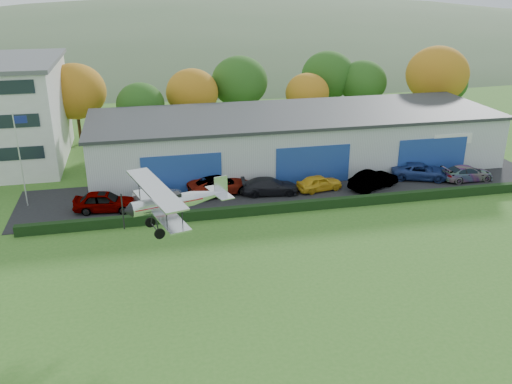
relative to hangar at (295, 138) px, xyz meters
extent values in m
plane|color=#376C22|center=(-5.00, -27.98, -2.66)|extent=(300.00, 300.00, 0.00)
cube|color=black|center=(-2.00, -6.98, -2.63)|extent=(48.00, 9.00, 0.05)
cube|color=black|center=(-2.00, -11.78, -2.26)|extent=(46.00, 0.60, 0.80)
cube|color=#B2B7BC|center=(0.00, 0.02, -0.16)|extent=(40.00, 12.00, 5.00)
cube|color=#2D3033|center=(0.00, 0.02, 2.49)|extent=(40.60, 12.60, 0.30)
cube|color=#204092|center=(-12.00, -6.03, -0.86)|extent=(7.00, 0.12, 3.60)
cube|color=#204092|center=(0.00, -6.03, -0.86)|extent=(7.00, 0.12, 3.60)
cube|color=#204092|center=(12.00, -6.03, -0.86)|extent=(7.00, 0.12, 3.60)
cylinder|color=silver|center=(-25.00, -5.98, 1.34)|extent=(0.10, 0.10, 8.00)
cube|color=navy|center=(-24.50, -5.98, 4.74)|extent=(1.00, 0.04, 0.60)
cylinder|color=#3D2614|center=(-22.00, 12.02, -1.08)|extent=(0.36, 0.36, 3.15)
ellipsoid|color=#A05813|center=(-22.00, 12.02, 3.37)|extent=(6.84, 6.84, 6.16)
cylinder|color=#3D2614|center=(-15.00, 10.02, -1.43)|extent=(0.36, 0.36, 2.45)
ellipsoid|color=#1E4C14|center=(-15.00, 10.02, 2.03)|extent=(5.32, 5.32, 4.79)
cylinder|color=#3D2614|center=(-9.00, 12.02, -1.26)|extent=(0.36, 0.36, 2.80)
ellipsoid|color=#A05813|center=(-9.00, 12.02, 2.70)|extent=(6.08, 6.08, 5.47)
cylinder|color=#3D2614|center=(-3.00, 14.02, -1.08)|extent=(0.36, 0.36, 3.15)
ellipsoid|color=#1E4C14|center=(-3.00, 14.02, 3.37)|extent=(6.84, 6.84, 6.16)
cylinder|color=#3D2614|center=(5.00, 12.02, -1.43)|extent=(0.36, 0.36, 2.45)
ellipsoid|color=#A05813|center=(5.00, 12.02, 2.03)|extent=(5.32, 5.32, 4.79)
cylinder|color=#3D2614|center=(13.00, 14.02, -1.26)|extent=(0.36, 0.36, 2.80)
ellipsoid|color=#1E4C14|center=(13.00, 14.02, 2.70)|extent=(6.08, 6.08, 5.47)
cylinder|color=#3D2614|center=(21.00, 10.02, -0.91)|extent=(0.36, 0.36, 3.50)
ellipsoid|color=#A05813|center=(21.00, 10.02, 4.04)|extent=(7.60, 7.60, 6.84)
cylinder|color=#3D2614|center=(25.00, 14.02, -1.43)|extent=(0.36, 0.36, 2.45)
ellipsoid|color=#1E4C14|center=(25.00, 14.02, 2.03)|extent=(5.32, 5.32, 4.79)
cylinder|color=#3D2614|center=(-29.00, 16.02, -1.61)|extent=(0.36, 0.36, 2.10)
ellipsoid|color=#A05813|center=(-29.00, 16.02, 1.36)|extent=(4.56, 4.56, 4.10)
cylinder|color=#3D2614|center=(9.00, 16.02, -1.08)|extent=(0.36, 0.36, 3.15)
ellipsoid|color=#1E4C14|center=(9.00, 16.02, 3.37)|extent=(6.84, 6.84, 6.16)
ellipsoid|color=#4C6642|center=(15.00, 112.02, -18.06)|extent=(320.00, 196.00, 56.00)
ellipsoid|color=#4C6642|center=(85.00, 112.02, -12.56)|extent=(240.00, 126.00, 36.00)
imported|color=gray|center=(-18.58, -8.54, -1.77)|extent=(5.15, 2.61, 1.68)
imported|color=silver|center=(-14.26, -7.72, -1.92)|extent=(4.33, 1.94, 1.38)
imported|color=gray|center=(-8.73, -6.76, -1.81)|extent=(6.15, 3.70, 1.60)
imported|color=black|center=(-4.50, -7.80, -1.87)|extent=(5.24, 2.61, 1.46)
imported|color=gold|center=(0.03, -7.91, -1.90)|extent=(4.38, 2.40, 1.41)
imported|color=gray|center=(4.98, -8.45, -1.79)|extent=(5.19, 3.60, 1.62)
imported|color=navy|center=(10.32, -7.09, -1.87)|extent=(5.86, 4.18, 1.48)
imported|color=gray|center=(14.45, -8.44, -1.90)|extent=(4.89, 2.02, 1.41)
cylinder|color=silver|center=(-14.31, -20.90, 2.74)|extent=(3.89, 1.88, 0.90)
cone|color=silver|center=(-11.42, -20.10, 2.74)|extent=(2.36, 1.45, 0.90)
cone|color=black|center=(-16.37, -21.48, 2.74)|extent=(0.72, 1.00, 0.90)
cube|color=#A1121B|center=(-14.02, -20.82, 2.79)|extent=(4.28, 2.01, 0.06)
cube|color=black|center=(-13.83, -20.77, 3.16)|extent=(1.31, 0.90, 0.25)
cube|color=silver|center=(-14.50, -20.95, 2.44)|extent=(3.13, 7.26, 0.10)
cube|color=silver|center=(-14.69, -21.01, 3.78)|extent=(3.33, 7.67, 0.10)
cylinder|color=black|center=(-14.23, -23.57, 3.12)|extent=(0.07, 0.07, 1.30)
cylinder|color=black|center=(-13.37, -23.33, 3.12)|extent=(0.07, 0.07, 1.30)
cylinder|color=black|center=(-15.63, -18.58, 3.12)|extent=(0.07, 0.07, 1.30)
cylinder|color=black|center=(-14.76, -18.34, 3.12)|extent=(0.07, 0.07, 1.30)
cylinder|color=black|center=(-14.60, -21.34, 3.44)|extent=(0.12, 0.22, 0.74)
cylinder|color=black|center=(-14.78, -20.67, 3.44)|extent=(0.12, 0.22, 0.74)
cylinder|color=black|center=(-14.77, -21.47, 1.89)|extent=(0.25, 0.69, 1.22)
cylinder|color=black|center=(-15.00, -20.65, 1.89)|extent=(0.25, 0.69, 1.22)
cylinder|color=black|center=(-14.88, -21.06, 1.29)|extent=(0.58, 1.85, 0.07)
cylinder|color=black|center=(-14.64, -21.93, 1.29)|extent=(0.65, 0.31, 0.64)
cylinder|color=black|center=(-15.12, -20.20, 1.29)|extent=(0.65, 0.31, 0.64)
cylinder|color=black|center=(-10.75, -19.91, 2.49)|extent=(0.37, 0.16, 0.42)
cube|color=silver|center=(-10.75, -19.91, 2.79)|extent=(1.56, 2.74, 0.06)
cube|color=silver|center=(-10.65, -19.88, 3.29)|extent=(0.88, 0.30, 1.10)
cube|color=black|center=(-16.63, -21.55, 2.74)|extent=(0.09, 0.13, 2.20)
camera|label=1|loc=(-15.30, -51.25, 15.41)|focal=38.28mm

